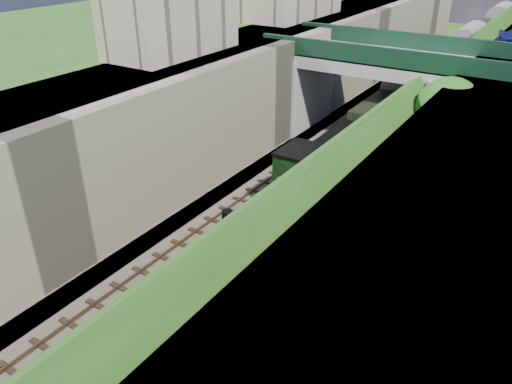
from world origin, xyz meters
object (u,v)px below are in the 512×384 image
road_bridge (391,87)px  locomotive (278,214)px  tree (450,112)px  tender (342,164)px

road_bridge → locomotive: road_bridge is taller
tree → tender: 6.55m
tree → road_bridge: bearing=135.6°
road_bridge → tender: (0.26, -8.26, -2.46)m
road_bridge → tender: 8.62m
tree → locomotive: tree is taller
locomotive → tender: 7.37m
road_bridge → locomotive: bearing=-89.1°
tree → locomotive: bearing=-113.7°
tree → tender: tree is taller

